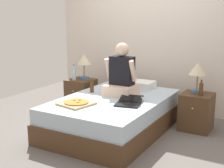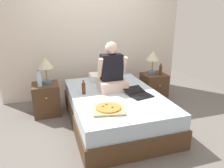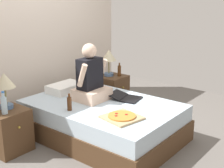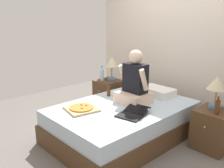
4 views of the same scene
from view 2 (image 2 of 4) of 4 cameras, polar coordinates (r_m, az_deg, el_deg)
The scene contains 14 objects.
ground_plane at distance 3.64m, azimuth 0.78°, elevation -9.82°, with size 5.71×5.71×0.00m, color #66605B.
wall_back at distance 4.56m, azimuth -4.82°, elevation 12.50°, with size 3.71×0.12×2.50m, color beige.
bed at distance 3.53m, azimuth 0.80°, elevation -6.34°, with size 1.39×2.06×0.49m.
nightstand_left at distance 3.96m, azimuth -16.74°, elevation -3.80°, with size 0.44×0.47×0.55m.
lamp_on_left_nightstand at distance 3.83m, azimuth -16.99°, elevation 4.86°, with size 0.26×0.26×0.45m.
water_bottle at distance 3.75m, azimuth -18.45°, elevation 1.02°, with size 0.07×0.07×0.28m.
nightstand_right at distance 4.46m, azimuth 10.81°, elevation -0.79°, with size 0.44×0.47×0.55m.
lamp_on_right_nightstand at distance 4.34m, azimuth 10.63°, elevation 6.88°, with size 0.26×0.26×0.45m.
beer_bottle at distance 4.31m, azimuth 12.56°, elevation 3.53°, with size 0.06×0.06×0.23m.
pillow at distance 4.10m, azimuth -2.04°, elevation 1.91°, with size 0.52×0.34×0.12m, color white.
person_seated at distance 3.54m, azimuth -0.07°, elevation 3.04°, with size 0.47×0.40×0.78m.
laptop at distance 3.39m, azimuth 7.03°, elevation -2.56°, with size 0.40×0.47×0.07m.
pizza_box at distance 2.88m, azimuth -0.98°, elevation -6.42°, with size 0.47×0.47×0.05m.
beer_bottle_on_bed at distance 3.42m, azimuth -7.42°, elevation -1.11°, with size 0.06×0.06×0.22m.
Camera 2 is at (-1.02, -3.03, 1.73)m, focal length 35.00 mm.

